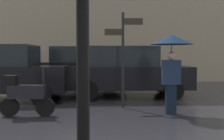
{
  "coord_description": "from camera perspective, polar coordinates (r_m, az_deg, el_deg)",
  "views": [
    {
      "loc": [
        0.16,
        -2.68,
        1.48
      ],
      "look_at": [
        0.42,
        4.78,
        1.09
      ],
      "focal_mm": 43.66,
      "sensor_mm": 36.0,
      "label": 1
    }
  ],
  "objects": [
    {
      "name": "pedestrian_with_umbrella",
      "position": [
        7.01,
        12.33,
        4.21
      ],
      "size": [
        1.09,
        1.09,
        2.01
      ],
      "rotation": [
        0.0,
        0.0,
        3.09
      ],
      "color": "black",
      "rests_on": "ground"
    },
    {
      "name": "parked_scooter",
      "position": [
        6.97,
        -17.68,
        -4.82
      ],
      "size": [
        1.33,
        0.32,
        1.23
      ],
      "rotation": [
        0.0,
        0.0,
        0.08
      ],
      "color": "black",
      "rests_on": "ground"
    },
    {
      "name": "parked_car_left",
      "position": [
        12.73,
        -6.77,
        0.65
      ],
      "size": [
        4.06,
        1.91,
        1.9
      ],
      "rotation": [
        0.0,
        0.0,
        2.85
      ],
      "color": "black",
      "rests_on": "ground"
    },
    {
      "name": "parked_car_right",
      "position": [
        9.9,
        3.12,
        -0.21
      ],
      "size": [
        4.36,
        2.07,
        1.82
      ],
      "rotation": [
        0.0,
        0.0,
        3.0
      ],
      "color": "black",
      "rests_on": "ground"
    },
    {
      "name": "parked_car_distant",
      "position": [
        9.76,
        -21.34,
        -0.39
      ],
      "size": [
        4.02,
        2.08,
        1.84
      ],
      "rotation": [
        0.0,
        0.0,
        0.04
      ],
      "color": "black",
      "rests_on": "ground"
    },
    {
      "name": "street_signpost",
      "position": [
        7.72,
        2.35,
        4.21
      ],
      "size": [
        1.08,
        0.08,
        2.7
      ],
      "color": "black",
      "rests_on": "ground"
    }
  ]
}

